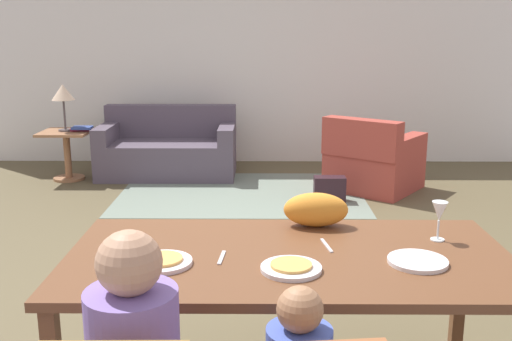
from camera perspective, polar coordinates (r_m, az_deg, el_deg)
The scene contains 20 objects.
ground_plane at distance 4.86m, azimuth -1.13°, elevation -7.31°, with size 7.45×6.37×0.02m, color brown.
back_wall at distance 7.79m, azimuth -0.53°, elevation 10.73°, with size 7.45×0.10×2.70m, color silver.
dining_table at distance 2.61m, azimuth 3.21°, elevation -9.46°, with size 1.94×0.96×0.76m.
plate_near_man at distance 2.50m, azimuth -9.09°, elevation -8.80°, with size 0.25×0.25×0.02m, color white.
pizza_near_man at distance 2.50m, azimuth -9.10°, elevation -8.48°, with size 0.17×0.17×0.01m, color #E2A74E.
plate_near_child at distance 2.42m, azimuth 3.44°, elevation -9.47°, with size 0.25×0.25×0.02m, color silver.
pizza_near_child at distance 2.41m, azimuth 3.44°, elevation -9.14°, with size 0.17×0.17×0.01m, color gold.
plate_near_woman at distance 2.57m, azimuth 15.43°, elevation -8.50°, with size 0.25×0.25×0.02m, color silver.
wine_glass at distance 2.83m, azimuth 17.39°, elevation -3.96°, with size 0.07×0.07×0.19m.
fork at distance 2.54m, azimuth -3.36°, elevation -8.44°, with size 0.02×0.15×0.01m, color silver.
knife at distance 2.69m, azimuth 6.87°, elevation -7.24°, with size 0.01×0.17×0.01m, color silver.
cat at distance 2.93m, azimuth 5.84°, elevation -3.80°, with size 0.32×0.16×0.17m, color orange.
area_rug at distance 6.35m, azimuth -1.48°, elevation -2.19°, with size 2.60×1.80×0.01m, color slate.
couch at distance 7.20m, azimuth -8.50°, elevation 1.98°, with size 1.62×0.86×0.82m.
armchair at distance 6.54m, azimuth 11.26°, elevation 0.85°, with size 1.19×1.20×0.82m.
side_table at distance 7.21m, azimuth -17.89°, elevation 2.08°, with size 0.56×0.56×0.58m.
table_lamp at distance 7.12m, azimuth -18.26°, elevation 7.07°, with size 0.26×0.26×0.54m.
book_lower at distance 7.16m, azimuth -16.65°, elevation 3.86°, with size 0.22×0.16×0.03m, color maroon.
book_upper at distance 7.09m, azimuth -16.54°, elevation 4.00°, with size 0.22×0.16×0.03m, color #2D448B.
handbag at distance 6.07m, azimuth 7.16°, elevation -1.80°, with size 0.32×0.16×0.26m, color black.
Camera 1 is at (0.13, -3.96, 1.70)m, focal length 41.16 mm.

